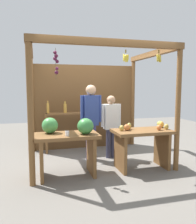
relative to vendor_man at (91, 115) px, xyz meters
name	(u,v)px	position (x,y,z in m)	size (l,w,h in m)	color
ground_plane	(96,159)	(0.10, -0.02, -1.03)	(12.00, 12.00, 0.00)	slate
market_stall	(90,95)	(0.10, 0.47, 0.43)	(2.87, 2.26, 2.47)	brown
fruit_counter_left	(67,139)	(-0.65, -0.81, -0.34)	(1.16, 0.68, 1.09)	brown
fruit_counter_right	(142,140)	(0.87, -0.82, -0.45)	(1.17, 0.64, 0.93)	brown
bottle_shelf_unit	(82,121)	(-0.06, 0.79, -0.25)	(1.84, 0.22, 1.34)	brown
vendor_man	(91,115)	(0.00, 0.00, 0.00)	(0.48, 0.23, 1.70)	#403F7A
vendor_woman	(111,121)	(0.48, 0.02, -0.17)	(0.48, 0.20, 1.45)	#37374F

